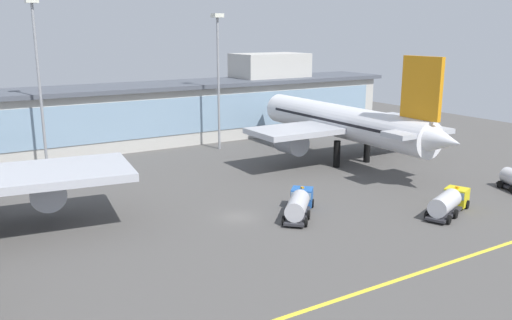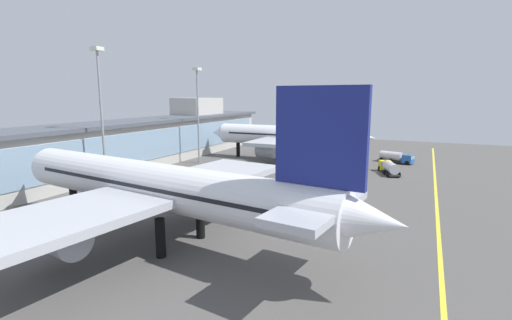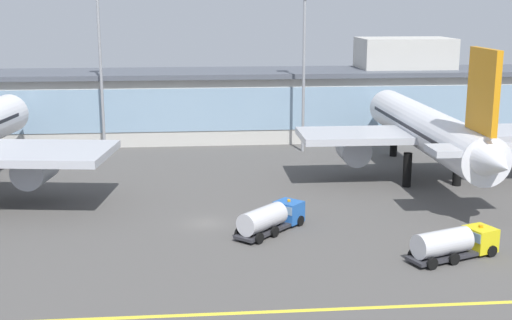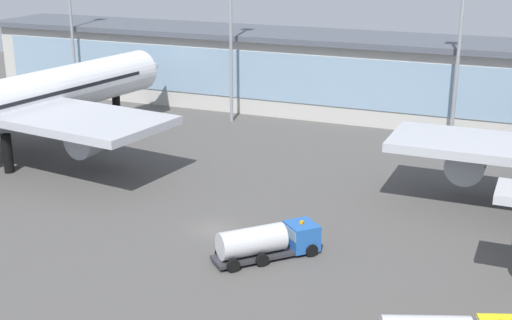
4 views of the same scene
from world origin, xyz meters
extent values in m
plane|color=#514F4C|center=(0.00, 0.00, 0.00)|extent=(180.00, 180.00, 0.00)
cube|color=yellow|center=(0.00, -22.00, 0.01)|extent=(144.00, 0.50, 0.01)
cube|color=beige|center=(0.00, 46.43, 5.45)|extent=(119.79, 12.00, 10.89)
cube|color=#84A3BC|center=(0.00, 40.38, 5.99)|extent=(115.00, 0.20, 6.97)
cube|color=#4C515B|center=(0.00, 46.43, 11.29)|extent=(122.79, 14.00, 0.80)
cube|color=beige|center=(35.94, 48.43, 13.89)|extent=(16.00, 10.00, 6.00)
cylinder|color=#999EA8|center=(-19.59, 9.90, 4.08)|extent=(4.71, 6.67, 3.91)
cylinder|color=black|center=(25.80, 12.63, 2.19)|extent=(1.10, 1.10, 4.39)
cylinder|color=black|center=(32.38, 12.59, 2.19)|extent=(1.10, 1.10, 4.39)
cylinder|color=black|center=(29.20, 30.20, 2.19)|extent=(1.10, 1.10, 4.39)
cylinder|color=silver|center=(29.11, 15.67, 6.85)|extent=(5.72, 38.26, 5.48)
cone|color=silver|center=(29.24, 36.43, 6.85)|extent=(5.24, 4.97, 5.21)
cone|color=silver|center=(28.98, -5.36, 7.27)|extent=(4.70, 6.06, 4.66)
cube|color=#84A3BC|center=(29.22, 33.26, 7.81)|extent=(4.14, 3.86, 1.64)
cube|color=black|center=(29.11, 15.67, 7.27)|extent=(5.74, 32.15, 0.44)
cube|color=#B7BAC1|center=(29.11, 15.67, 6.17)|extent=(33.30, 9.38, 0.88)
cylinder|color=#999EA8|center=(19.81, 17.10, 4.00)|extent=(3.87, 4.99, 3.84)
cylinder|color=#999EA8|center=(38.43, 16.99, 4.00)|extent=(3.87, 4.99, 3.84)
cube|color=orange|center=(29.00, -1.15, 13.98)|extent=(0.70, 6.89, 8.77)
cube|color=#B7BAC1|center=(29.00, -1.15, 7.68)|extent=(10.66, 4.27, 0.70)
cylinder|color=black|center=(36.96, -11.34, 0.55)|extent=(0.63, 1.14, 1.10)
cylinder|color=black|center=(37.74, -8.95, 0.55)|extent=(0.63, 1.14, 1.10)
cylinder|color=black|center=(25.14, -9.92, 0.55)|extent=(1.13, 0.68, 1.10)
cylinder|color=black|center=(26.08, -12.34, 0.55)|extent=(1.13, 0.68, 1.10)
cylinder|color=black|center=(20.94, -11.55, 0.55)|extent=(1.13, 0.68, 1.10)
cylinder|color=black|center=(21.89, -13.97, 0.55)|extent=(1.13, 0.68, 1.10)
cylinder|color=black|center=(18.59, -12.46, 0.55)|extent=(1.13, 0.68, 1.10)
cylinder|color=black|center=(19.54, -14.88, 0.55)|extent=(1.13, 0.68, 1.10)
cube|color=#2D2D33|center=(21.58, -12.69, 0.45)|extent=(7.89, 4.92, 0.30)
cube|color=yellow|center=(25.36, -11.22, 1.40)|extent=(3.12, 3.27, 2.20)
cube|color=#84A3BC|center=(25.36, -11.22, 1.88)|extent=(3.17, 3.21, 0.88)
cylinder|color=silver|center=(21.08, -12.89, 1.75)|extent=(6.03, 4.17, 2.30)
cube|color=orange|center=(25.36, -11.22, 2.62)|extent=(0.30, 0.40, 0.20)
cylinder|color=black|center=(7.94, 0.02, 0.55)|extent=(0.97, 1.01, 1.10)
cylinder|color=black|center=(9.83, -1.76, 0.55)|extent=(0.97, 1.01, 1.10)
cylinder|color=black|center=(4.85, -3.26, 0.55)|extent=(0.97, 1.01, 1.10)
cylinder|color=black|center=(6.75, -5.04, 0.55)|extent=(0.97, 1.01, 1.10)
cylinder|color=black|center=(3.13, -5.09, 0.55)|extent=(0.97, 1.01, 1.10)
cylinder|color=black|center=(5.02, -6.87, 0.55)|extent=(0.97, 1.01, 1.10)
cube|color=#2D2D33|center=(5.92, -4.02, 0.45)|extent=(6.88, 7.11, 0.30)
cube|color=#235BB2|center=(8.70, -1.07, 1.40)|extent=(3.50, 3.49, 2.20)
cube|color=#84A3BC|center=(8.70, -1.07, 1.88)|extent=(3.49, 3.48, 0.88)
cylinder|color=silver|center=(5.55, -4.41, 1.75)|extent=(5.50, 5.64, 2.30)
cube|color=orange|center=(8.70, -1.07, 2.62)|extent=(0.30, 0.40, 0.20)
cylinder|color=gray|center=(-14.93, 35.95, 12.91)|extent=(0.44, 0.44, 25.82)
cube|color=silver|center=(-14.93, 35.95, 26.17)|extent=(1.80, 1.80, 0.70)
cylinder|color=gray|center=(15.95, 35.04, 12.04)|extent=(0.44, 0.44, 24.07)
cube|color=silver|center=(15.95, 35.04, 24.42)|extent=(1.80, 1.80, 0.70)
camera|label=1|loc=(-29.99, -52.90, 21.76)|focal=37.55mm
camera|label=2|loc=(-66.15, -19.58, 17.92)|focal=26.01mm
camera|label=3|loc=(-1.18, -70.16, 23.06)|focal=48.33mm
camera|label=4|loc=(26.12, -52.18, 25.57)|focal=48.88mm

